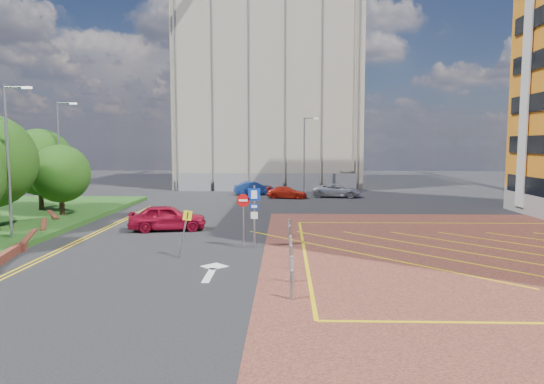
{
  "coord_description": "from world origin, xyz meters",
  "views": [
    {
      "loc": [
        2.07,
        -23.0,
        5.31
      ],
      "look_at": [
        1.34,
        2.58,
        2.71
      ],
      "focal_mm": 32.0,
      "sensor_mm": 36.0,
      "label": 1
    }
  ],
  "objects_px": {
    "lamp_left_near": "(9,155)",
    "sign_cluster": "(250,210)",
    "tree_d": "(39,162)",
    "lamp_left_far": "(60,152)",
    "car_red_back": "(287,192)",
    "car_red_left": "(167,217)",
    "tree_c": "(61,174)",
    "car_silver_back": "(336,190)",
    "warning_sign": "(185,228)",
    "car_blue_back": "(254,188)",
    "lamp_back": "(305,152)"
  },
  "relations": [
    {
      "from": "sign_cluster",
      "to": "car_red_back",
      "type": "bearing_deg",
      "value": 85.18
    },
    {
      "from": "tree_d",
      "to": "lamp_left_far",
      "type": "distance_m",
      "value": 2.44
    },
    {
      "from": "car_blue_back",
      "to": "car_red_back",
      "type": "height_order",
      "value": "car_blue_back"
    },
    {
      "from": "car_red_left",
      "to": "car_red_back",
      "type": "distance_m",
      "value": 18.92
    },
    {
      "from": "tree_c",
      "to": "car_blue_back",
      "type": "relative_size",
      "value": 1.18
    },
    {
      "from": "sign_cluster",
      "to": "car_blue_back",
      "type": "height_order",
      "value": "sign_cluster"
    },
    {
      "from": "lamp_left_far",
      "to": "car_silver_back",
      "type": "relative_size",
      "value": 1.68
    },
    {
      "from": "car_silver_back",
      "to": "tree_d",
      "type": "bearing_deg",
      "value": 123.45
    },
    {
      "from": "lamp_back",
      "to": "car_blue_back",
      "type": "relative_size",
      "value": 1.93
    },
    {
      "from": "car_red_left",
      "to": "car_silver_back",
      "type": "bearing_deg",
      "value": -44.14
    },
    {
      "from": "lamp_left_near",
      "to": "sign_cluster",
      "type": "height_order",
      "value": "lamp_left_near"
    },
    {
      "from": "sign_cluster",
      "to": "tree_c",
      "type": "bearing_deg",
      "value": 146.84
    },
    {
      "from": "tree_d",
      "to": "car_silver_back",
      "type": "relative_size",
      "value": 1.28
    },
    {
      "from": "car_red_left",
      "to": "lamp_left_far",
      "type": "bearing_deg",
      "value": 46.26
    },
    {
      "from": "lamp_left_near",
      "to": "sign_cluster",
      "type": "xyz_separation_m",
      "value": [
        12.72,
        -1.02,
        -2.71
      ]
    },
    {
      "from": "tree_d",
      "to": "car_red_back",
      "type": "relative_size",
      "value": 1.57
    },
    {
      "from": "car_red_back",
      "to": "sign_cluster",
      "type": "bearing_deg",
      "value": -174.3
    },
    {
      "from": "car_red_left",
      "to": "sign_cluster",
      "type": "bearing_deg",
      "value": -143.41
    },
    {
      "from": "lamp_left_near",
      "to": "car_red_back",
      "type": "bearing_deg",
      "value": 55.7
    },
    {
      "from": "lamp_left_near",
      "to": "warning_sign",
      "type": "distance_m",
      "value": 10.83
    },
    {
      "from": "tree_d",
      "to": "car_red_left",
      "type": "relative_size",
      "value": 1.31
    },
    {
      "from": "tree_c",
      "to": "lamp_left_near",
      "type": "relative_size",
      "value": 0.61
    },
    {
      "from": "lamp_left_near",
      "to": "lamp_back",
      "type": "distance_m",
      "value": 30.8
    },
    {
      "from": "tree_d",
      "to": "car_red_back",
      "type": "xyz_separation_m",
      "value": [
        18.69,
        10.42,
        -3.31
      ]
    },
    {
      "from": "sign_cluster",
      "to": "car_red_left",
      "type": "relative_size",
      "value": 0.69
    },
    {
      "from": "car_silver_back",
      "to": "car_red_back",
      "type": "bearing_deg",
      "value": 109.87
    },
    {
      "from": "lamp_left_far",
      "to": "sign_cluster",
      "type": "distance_m",
      "value": 18.58
    },
    {
      "from": "sign_cluster",
      "to": "warning_sign",
      "type": "bearing_deg",
      "value": -143.45
    },
    {
      "from": "lamp_left_far",
      "to": "tree_c",
      "type": "bearing_deg",
      "value": -65.29
    },
    {
      "from": "car_blue_back",
      "to": "car_silver_back",
      "type": "distance_m",
      "value": 8.46
    },
    {
      "from": "car_red_left",
      "to": "car_blue_back",
      "type": "distance_m",
      "value": 20.85
    },
    {
      "from": "tree_d",
      "to": "car_red_left",
      "type": "xyz_separation_m",
      "value": [
        11.37,
        -7.03,
        -3.08
      ]
    },
    {
      "from": "lamp_left_near",
      "to": "lamp_back",
      "type": "xyz_separation_m",
      "value": [
        16.5,
        26.0,
        -0.3
      ]
    },
    {
      "from": "tree_d",
      "to": "sign_cluster",
      "type": "relative_size",
      "value": 1.9
    },
    {
      "from": "car_red_left",
      "to": "car_silver_back",
      "type": "xyz_separation_m",
      "value": [
        12.19,
        18.52,
        -0.13
      ]
    },
    {
      "from": "tree_c",
      "to": "warning_sign",
      "type": "bearing_deg",
      "value": -45.53
    },
    {
      "from": "tree_d",
      "to": "lamp_left_near",
      "type": "height_order",
      "value": "lamp_left_near"
    },
    {
      "from": "tree_c",
      "to": "car_blue_back",
      "type": "xyz_separation_m",
      "value": [
        12.34,
        16.45,
        -2.51
      ]
    },
    {
      "from": "lamp_left_far",
      "to": "sign_cluster",
      "type": "height_order",
      "value": "lamp_left_far"
    },
    {
      "from": "tree_c",
      "to": "car_red_left",
      "type": "xyz_separation_m",
      "value": [
        8.37,
        -4.03,
        -2.4
      ]
    },
    {
      "from": "sign_cluster",
      "to": "car_red_back",
      "type": "height_order",
      "value": "sign_cluster"
    },
    {
      "from": "tree_c",
      "to": "sign_cluster",
      "type": "xyz_separation_m",
      "value": [
        13.8,
        -9.02,
        -1.24
      ]
    },
    {
      "from": "warning_sign",
      "to": "lamp_left_near",
      "type": "bearing_deg",
      "value": 162.34
    },
    {
      "from": "lamp_left_far",
      "to": "car_blue_back",
      "type": "distance_m",
      "value": 20.01
    },
    {
      "from": "tree_d",
      "to": "car_blue_back",
      "type": "xyz_separation_m",
      "value": [
        15.34,
        13.45,
        -3.19
      ]
    },
    {
      "from": "tree_d",
      "to": "warning_sign",
      "type": "relative_size",
      "value": 2.7
    },
    {
      "from": "tree_d",
      "to": "lamp_left_near",
      "type": "relative_size",
      "value": 0.76
    },
    {
      "from": "lamp_left_far",
      "to": "car_red_left",
      "type": "distance_m",
      "value": 11.73
    },
    {
      "from": "car_silver_back",
      "to": "lamp_left_near",
      "type": "bearing_deg",
      "value": 146.55
    },
    {
      "from": "lamp_back",
      "to": "car_silver_back",
      "type": "distance_m",
      "value": 5.91
    }
  ]
}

